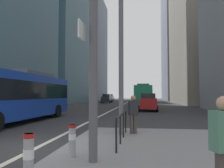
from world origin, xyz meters
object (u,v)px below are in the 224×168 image
at_px(car_oncoming_mid, 107,98).
at_px(street_lamp_post, 121,12).
at_px(pedestrian_walking, 133,113).
at_px(bollard_right, 72,139).
at_px(bollard_left, 28,158).
at_px(car_receding_near, 143,99).
at_px(city_bus_blue_oncoming, 18,94).
at_px(city_bus_red_receding, 143,94).
at_px(city_bus_red_distant, 143,95).
at_px(traffic_signal_gantry, 22,8).
at_px(car_receding_far, 148,102).
at_px(car_oncoming_far, 110,97).

xyz_separation_m(car_oncoming_mid, street_lamp_post, (6.87, -38.83, 4.29)).
bearing_deg(pedestrian_walking, bollard_right, -111.28).
relative_size(street_lamp_post, bollard_left, 8.44).
distance_m(car_receding_near, bollard_left, 41.89).
distance_m(car_oncoming_mid, car_receding_near, 8.15).
bearing_deg(city_bus_blue_oncoming, street_lamp_post, -30.49).
distance_m(bollard_left, bollard_right, 2.02).
distance_m(city_bus_red_receding, car_oncoming_mid, 14.19).
distance_m(city_bus_red_distant, car_receding_near, 9.67).
xyz_separation_m(city_bus_blue_oncoming, car_receding_near, (8.00, 32.14, -0.85)).
bearing_deg(city_bus_red_receding, bollard_left, -93.74).
distance_m(car_oncoming_mid, bollard_right, 42.74).
bearing_deg(city_bus_red_receding, city_bus_blue_oncoming, -109.54).
relative_size(car_receding_near, pedestrian_walking, 2.81).
relative_size(car_oncoming_mid, pedestrian_walking, 2.83).
distance_m(city_bus_blue_oncoming, traffic_signal_gantry, 9.68).
bearing_deg(city_bus_blue_oncoming, car_receding_far, 53.84).
bearing_deg(bollard_left, city_bus_blue_oncoming, 121.68).
bearing_deg(city_bus_red_distant, city_bus_blue_oncoming, -100.87).
height_order(car_receding_near, street_lamp_post, street_lamp_post).
distance_m(city_bus_red_distant, car_oncoming_far, 12.79).
bearing_deg(city_bus_red_distant, bollard_right, -92.18).
distance_m(car_receding_near, bollard_right, 39.87).
distance_m(car_oncoming_far, traffic_signal_gantry, 58.88).
relative_size(car_oncoming_mid, car_receding_near, 1.01).
xyz_separation_m(bollard_left, bollard_right, (0.15, 2.01, -0.06)).
relative_size(city_bus_blue_oncoming, traffic_signal_gantry, 1.91).
height_order(car_oncoming_far, traffic_signal_gantry, traffic_signal_gantry).
relative_size(city_bus_red_receding, car_receding_far, 2.59).
height_order(traffic_signal_gantry, bollard_left, traffic_signal_gantry).
relative_size(street_lamp_post, pedestrian_walking, 4.98).
xyz_separation_m(city_bus_red_distant, bollard_left, (-2.04, -51.48, -1.16)).
height_order(bollard_right, pedestrian_walking, pedestrian_walking).
bearing_deg(street_lamp_post, city_bus_red_distant, 88.87).
xyz_separation_m(car_oncoming_far, traffic_signal_gantry, (6.24, -58.46, 3.10)).
distance_m(car_receding_far, street_lamp_post, 16.59).
distance_m(city_bus_red_receding, car_oncoming_far, 29.14).
height_order(street_lamp_post, bollard_left, street_lamp_post).
bearing_deg(pedestrian_walking, car_receding_far, 86.37).
xyz_separation_m(car_oncoming_mid, car_oncoming_far, (-1.62, 15.76, 0.00)).
height_order(car_oncoming_mid, car_receding_far, same).
relative_size(city_bus_red_distant, car_receding_near, 2.53).
relative_size(city_bus_red_distant, street_lamp_post, 1.43).
bearing_deg(street_lamp_post, car_oncoming_mid, 100.03).
bearing_deg(car_oncoming_mid, bollard_left, -82.62).
xyz_separation_m(street_lamp_post, bollard_left, (-1.13, -5.51, -4.61)).
distance_m(car_receding_near, pedestrian_walking, 36.06).
relative_size(city_bus_blue_oncoming, car_receding_near, 2.55).
bearing_deg(street_lamp_post, traffic_signal_gantry, -120.17).
height_order(car_receding_near, pedestrian_walking, car_receding_near).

